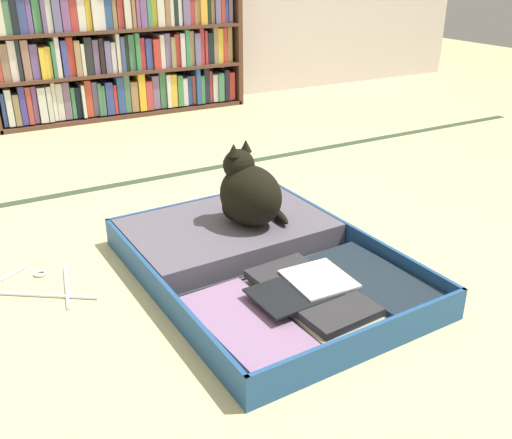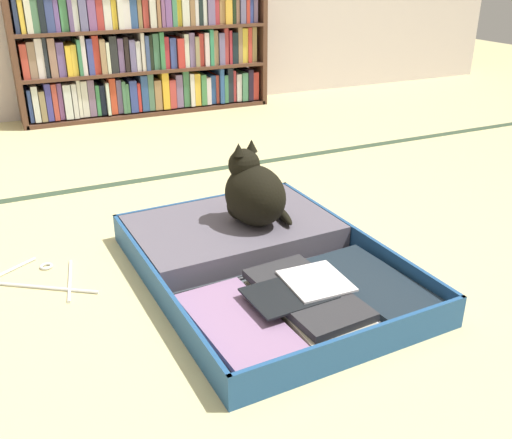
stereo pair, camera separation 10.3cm
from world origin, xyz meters
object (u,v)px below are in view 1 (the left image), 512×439
Objects in this scene: bookshelf at (120,52)px; clothes_hanger at (28,287)px; open_suitcase at (255,257)px; black_cat at (248,193)px.

bookshelf is 4.05× the size of clothes_hanger.
open_suitcase is 3.54× the size of black_cat.
bookshelf is 2.15m from clothes_hanger.
clothes_hanger is at bearing 161.40° from open_suitcase.
bookshelf is 2.18m from open_suitcase.
clothes_hanger is at bearing -115.10° from bookshelf.
black_cat reaches higher than open_suitcase.
bookshelf is at bearing 83.56° from open_suitcase.
black_cat is (-0.19, -2.00, -0.18)m from bookshelf.
black_cat is (0.05, 0.13, 0.16)m from open_suitcase.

